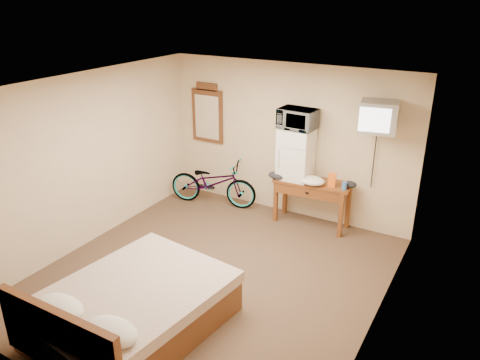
{
  "coord_description": "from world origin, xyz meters",
  "views": [
    {
      "loc": [
        2.94,
        -4.38,
        3.53
      ],
      "look_at": [
        0.0,
        0.74,
        1.11
      ],
      "focal_mm": 35.0,
      "sensor_mm": 36.0,
      "label": 1
    }
  ],
  "objects": [
    {
      "name": "room",
      "position": [
        -0.0,
        0.0,
        1.25
      ],
      "size": [
        4.6,
        4.64,
        2.5
      ],
      "color": "#432D21",
      "rests_on": "ground"
    },
    {
      "name": "desk",
      "position": [
        0.57,
        2.0,
        0.61
      ],
      "size": [
        1.23,
        0.57,
        0.75
      ],
      "color": "brown",
      "rests_on": "floor"
    },
    {
      "name": "mini_fridge",
      "position": [
        0.27,
        2.04,
        1.15
      ],
      "size": [
        0.5,
        0.49,
        0.8
      ],
      "color": "white",
      "rests_on": "desk"
    },
    {
      "name": "microwave",
      "position": [
        0.27,
        2.04,
        1.71
      ],
      "size": [
        0.59,
        0.42,
        0.31
      ],
      "primitive_type": "imported",
      "rotation": [
        0.0,
        0.0,
        -0.06
      ],
      "color": "white",
      "rests_on": "mini_fridge"
    },
    {
      "name": "snack_bag",
      "position": [
        0.9,
        1.97,
        0.86
      ],
      "size": [
        0.12,
        0.08,
        0.22
      ],
      "primitive_type": "cube",
      "rotation": [
        0.0,
        0.0,
        0.14
      ],
      "color": "orange",
      "rests_on": "desk"
    },
    {
      "name": "blue_cup",
      "position": [
        1.1,
        1.96,
        0.81
      ],
      "size": [
        0.07,
        0.07,
        0.12
      ],
      "primitive_type": "cylinder",
      "color": "#3B71C9",
      "rests_on": "desk"
    },
    {
      "name": "cloth_cream",
      "position": [
        0.61,
        1.91,
        0.81
      ],
      "size": [
        0.4,
        0.31,
        0.12
      ],
      "primitive_type": "ellipsoid",
      "color": "silver",
      "rests_on": "desk"
    },
    {
      "name": "cloth_dark_a",
      "position": [
        0.04,
        1.85,
        0.8
      ],
      "size": [
        0.29,
        0.22,
        0.11
      ],
      "primitive_type": "ellipsoid",
      "color": "black",
      "rests_on": "desk"
    },
    {
      "name": "cloth_dark_b",
      "position": [
        1.15,
        2.09,
        0.8
      ],
      "size": [
        0.21,
        0.17,
        0.09
      ],
      "primitive_type": "ellipsoid",
      "color": "black",
      "rests_on": "desk"
    },
    {
      "name": "crt_television",
      "position": [
        1.47,
        2.02,
        1.9
      ],
      "size": [
        0.56,
        0.63,
        0.43
      ],
      "color": "black",
      "rests_on": "room"
    },
    {
      "name": "wall_mirror",
      "position": [
        -1.53,
        2.27,
        1.51
      ],
      "size": [
        0.62,
        0.04,
        1.05
      ],
      "color": "brown",
      "rests_on": "room"
    },
    {
      "name": "bicycle",
      "position": [
        -1.2,
        1.9,
        0.41
      ],
      "size": [
        1.64,
        0.86,
        0.82
      ],
      "primitive_type": "imported",
      "rotation": [
        0.0,
        0.0,
        1.78
      ],
      "color": "black",
      "rests_on": "floor"
    },
    {
      "name": "bed",
      "position": [
        -0.18,
        -1.37,
        0.29
      ],
      "size": [
        1.78,
        2.22,
        0.9
      ],
      "color": "brown",
      "rests_on": "floor"
    }
  ]
}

